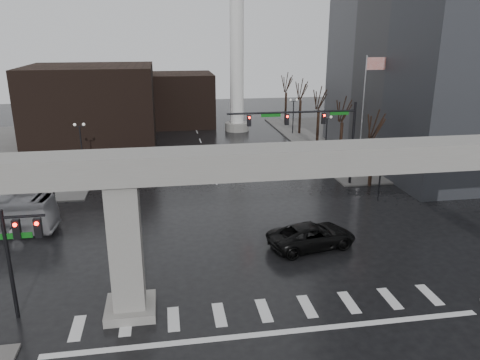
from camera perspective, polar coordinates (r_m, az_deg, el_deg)
The scene contains 21 objects.
ground at distance 26.79m, azimuth 2.47°, elevation -14.44°, with size 160.00×160.00×0.00m, color black.
sidewalk_ne at distance 67.33m, azimuth 18.15°, elevation 4.69°, with size 28.00×36.00×0.15m, color #605E5C.
elevated_guideway at distance 24.14m, azimuth 5.62°, elevation -0.16°, with size 48.00×2.60×8.70m.
building_far_left at distance 65.49m, azimuth -17.57°, elevation 8.80°, with size 16.00×14.00×10.00m, color black.
building_far_mid at distance 74.93m, azimuth -7.25°, elevation 9.73°, with size 10.00×10.00×8.00m, color black.
smokestack at distance 69.02m, azimuth -0.40°, elevation 16.98°, with size 3.60×3.60×30.00m.
signal_mast_arm at distance 44.04m, azimuth 9.11°, elevation 6.48°, with size 12.12×0.43×8.00m.
signal_left_pole at distance 25.95m, azimuth -25.42°, elevation -7.22°, with size 2.30×0.30×6.00m.
flagpole_assembly at distance 48.99m, azimuth 15.13°, elevation 9.24°, with size 2.06×0.12×12.00m.
lamp_right_0 at distance 41.94m, azimuth 16.86°, elevation 2.06°, with size 1.22×0.32×5.11m.
lamp_right_1 at distance 54.48m, azimuth 10.50°, elevation 6.02°, with size 1.22×0.32×5.11m.
lamp_right_2 at distance 67.59m, azimuth 6.52°, elevation 8.44°, with size 1.22×0.32×5.11m.
lamp_left_0 at distance 38.74m, azimuth -21.96°, elevation 0.24°, with size 1.22×0.32×5.11m.
lamp_left_1 at distance 52.05m, azimuth -18.86°, elevation 4.82°, with size 1.22×0.32×5.11m.
lamp_left_2 at distance 65.65m, azimuth -17.01°, elevation 7.51°, with size 1.22×0.32×5.11m.
tree_right_0 at distance 46.04m, azimuth 15.80°, elevation 2.63°, with size 1.09×1.58×7.50m.
tree_right_1 at distance 53.16m, azimuth 12.23°, elevation 4.94°, with size 1.09×1.61×7.67m.
tree_right_2 at distance 60.49m, azimuth 9.50°, elevation 6.69°, with size 1.10×1.63×7.85m.
tree_right_3 at distance 67.97m, azimuth 7.35°, elevation 8.04°, with size 1.11×1.66×8.02m.
tree_right_4 at distance 75.57m, azimuth 5.62°, elevation 9.12°, with size 1.12×1.69×8.19m.
pickup_truck at distance 32.66m, azimuth 8.78°, elevation -6.73°, with size 2.82×6.11×1.70m, color black.
Camera 1 is at (-4.79, -22.17, 14.26)m, focal length 35.00 mm.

